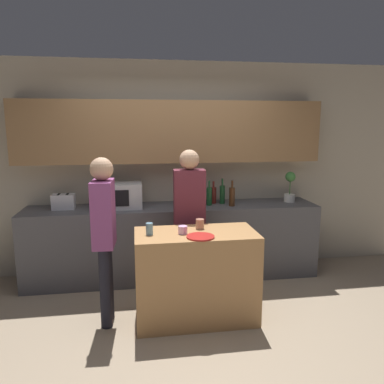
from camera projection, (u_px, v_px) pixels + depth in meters
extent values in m
plane|color=gray|center=(190.00, 336.00, 3.44)|extent=(14.00, 14.00, 0.00)
cube|color=#B2A893|center=(170.00, 168.00, 4.89)|extent=(6.40, 0.08, 2.70)
cube|color=olive|center=(171.00, 132.00, 4.61)|extent=(3.74, 0.32, 0.75)
cube|color=#4C4C51|center=(174.00, 242.00, 4.71)|extent=(3.60, 0.62, 0.92)
cube|color=#B27F4C|center=(196.00, 276.00, 3.68)|extent=(1.17, 0.58, 0.89)
cube|color=#B7BABC|center=(120.00, 195.00, 4.54)|extent=(0.52, 0.38, 0.30)
cube|color=black|center=(115.00, 198.00, 4.35)|extent=(0.31, 0.01, 0.19)
cube|color=silver|center=(63.00, 202.00, 4.45)|extent=(0.26, 0.16, 0.18)
cube|color=black|center=(59.00, 194.00, 4.43)|extent=(0.02, 0.11, 0.01)
cube|color=black|center=(67.00, 194.00, 4.44)|extent=(0.02, 0.11, 0.01)
cylinder|color=silver|center=(289.00, 198.00, 4.88)|extent=(0.14, 0.14, 0.10)
cylinder|color=#38662D|center=(290.00, 187.00, 4.86)|extent=(0.01, 0.01, 0.18)
sphere|color=#3D7A38|center=(290.00, 177.00, 4.83)|extent=(0.13, 0.13, 0.13)
cylinder|color=#194723|center=(200.00, 195.00, 4.72)|extent=(0.07, 0.07, 0.24)
cylinder|color=#194723|center=(200.00, 182.00, 4.69)|extent=(0.02, 0.02, 0.09)
cylinder|color=#194723|center=(209.00, 196.00, 4.67)|extent=(0.07, 0.07, 0.22)
cylinder|color=#194723|center=(209.00, 184.00, 4.64)|extent=(0.02, 0.02, 0.09)
cylinder|color=maroon|center=(213.00, 195.00, 4.79)|extent=(0.08, 0.08, 0.20)
cylinder|color=maroon|center=(214.00, 184.00, 4.76)|extent=(0.03, 0.03, 0.08)
cylinder|color=#194723|center=(222.00, 195.00, 4.76)|extent=(0.07, 0.07, 0.23)
cylinder|color=#194723|center=(222.00, 182.00, 4.73)|extent=(0.02, 0.02, 0.09)
cylinder|color=#472814|center=(232.00, 197.00, 4.62)|extent=(0.07, 0.07, 0.23)
cylinder|color=#472814|center=(232.00, 184.00, 4.59)|extent=(0.03, 0.03, 0.09)
cylinder|color=red|center=(200.00, 237.00, 3.44)|extent=(0.26, 0.26, 0.01)
cylinder|color=#E8B3E1|center=(183.00, 230.00, 3.55)|extent=(0.09, 0.09, 0.08)
cylinder|color=#6892A9|center=(149.00, 229.00, 3.52)|extent=(0.07, 0.07, 0.11)
cylinder|color=#B1745D|center=(200.00, 224.00, 3.72)|extent=(0.08, 0.08, 0.10)
cylinder|color=black|center=(108.00, 281.00, 3.69)|extent=(0.11, 0.11, 0.79)
cylinder|color=black|center=(105.00, 288.00, 3.53)|extent=(0.11, 0.11, 0.79)
cube|color=#8B427C|center=(103.00, 214.00, 3.48)|extent=(0.21, 0.35, 0.62)
sphere|color=tan|center=(101.00, 169.00, 3.41)|extent=(0.21, 0.21, 0.21)
cylinder|color=black|center=(196.00, 260.00, 4.24)|extent=(0.11, 0.11, 0.80)
cylinder|color=black|center=(182.00, 261.00, 4.22)|extent=(0.11, 0.11, 0.80)
cube|color=#5F2532|center=(189.00, 198.00, 4.10)|extent=(0.35, 0.20, 0.63)
sphere|color=tan|center=(189.00, 160.00, 4.03)|extent=(0.22, 0.22, 0.22)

